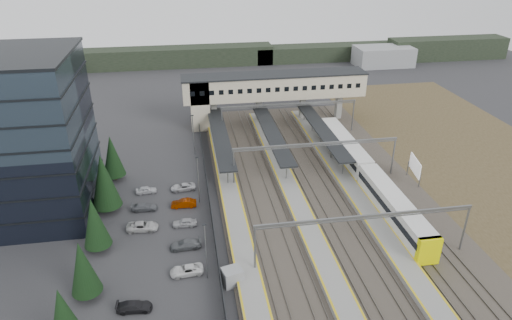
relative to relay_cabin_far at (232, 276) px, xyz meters
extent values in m
plane|color=#2B2B2D|center=(5.01, 9.47, -1.07)|extent=(220.00, 220.00, 0.00)
cube|color=black|center=(-30.99, 21.47, 2.36)|extent=(24.30, 18.30, 0.25)
cube|color=black|center=(-30.99, 21.47, 5.79)|extent=(24.30, 18.30, 0.25)
cube|color=black|center=(-30.99, 21.47, 9.22)|extent=(24.30, 18.30, 0.25)
cylinder|color=black|center=(-16.99, 0.47, -0.47)|extent=(0.44, 0.44, 1.20)
cone|color=black|center=(-16.99, 0.47, 3.33)|extent=(3.54, 3.54, 6.80)
cylinder|color=black|center=(-16.99, 9.47, -0.47)|extent=(0.44, 0.44, 1.20)
cone|color=black|center=(-16.99, 9.47, 3.43)|extent=(3.64, 3.64, 7.00)
cylinder|color=black|center=(-16.99, 19.47, -0.47)|extent=(0.44, 0.44, 1.20)
cone|color=black|center=(-16.99, 19.47, 4.18)|extent=(4.42, 4.42, 8.50)
cylinder|color=black|center=(-16.99, 29.47, -0.47)|extent=(0.44, 0.44, 1.20)
cone|color=black|center=(-16.99, 29.47, 3.53)|extent=(3.74, 3.74, 7.20)
imported|color=black|center=(-11.49, -2.63, -0.49)|extent=(4.11, 1.89, 1.16)
imported|color=#BEBEBE|center=(-11.49, 13.27, -0.44)|extent=(4.66, 2.42, 1.25)
imported|color=#55585D|center=(-11.49, 18.57, -0.49)|extent=(4.08, 1.81, 1.16)
imported|color=silver|center=(-11.49, 23.87, -0.49)|extent=(3.44, 1.52, 1.15)
imported|color=white|center=(-5.49, 2.67, -0.49)|extent=(4.32, 2.25, 1.16)
imported|color=#56595C|center=(-5.49, 7.97, -0.45)|extent=(4.32, 1.87, 1.24)
imported|color=#A6A6AB|center=(-5.49, 13.27, -0.47)|extent=(3.58, 1.53, 1.20)
imported|color=#752300|center=(-5.49, 18.57, -0.42)|extent=(3.99, 1.58, 1.29)
imported|color=silver|center=(-5.49, 23.87, -0.50)|extent=(4.21, 2.17, 1.14)
cylinder|color=slate|center=(-2.99, 1.47, 2.93)|extent=(0.16, 0.16, 8.00)
cube|color=black|center=(-2.99, 1.47, 6.93)|extent=(0.50, 0.25, 0.15)
cylinder|color=slate|center=(-2.99, 19.47, 2.93)|extent=(0.16, 0.16, 8.00)
cube|color=black|center=(-2.99, 19.47, 6.93)|extent=(0.50, 0.25, 0.15)
cylinder|color=slate|center=(-2.99, 37.47, 2.93)|extent=(0.16, 0.16, 8.00)
cube|color=black|center=(-2.99, 37.47, 6.93)|extent=(0.50, 0.25, 0.15)
cube|color=#26282B|center=(-1.49, 14.47, -0.07)|extent=(0.08, 90.00, 2.00)
cube|color=gray|center=(0.00, 0.00, 0.00)|extent=(2.76, 2.49, 2.14)
cube|color=#352F29|center=(17.01, 14.47, -0.97)|extent=(34.00, 90.00, 0.20)
cube|color=#59544C|center=(4.29, 14.47, -0.79)|extent=(0.08, 90.00, 0.14)
cube|color=#59544C|center=(5.73, 14.47, -0.79)|extent=(0.08, 90.00, 0.14)
cube|color=#59544C|center=(8.29, 14.47, -0.79)|extent=(0.08, 90.00, 0.14)
cube|color=#59544C|center=(9.73, 14.47, -0.79)|extent=(0.08, 90.00, 0.14)
cube|color=#59544C|center=(14.29, 14.47, -0.79)|extent=(0.08, 90.00, 0.14)
cube|color=#59544C|center=(15.73, 14.47, -0.79)|extent=(0.08, 90.00, 0.14)
cube|color=#59544C|center=(18.29, 14.47, -0.79)|extent=(0.08, 90.00, 0.14)
cube|color=#59544C|center=(19.73, 14.47, -0.79)|extent=(0.08, 90.00, 0.14)
cube|color=#59544C|center=(24.29, 14.47, -0.79)|extent=(0.08, 90.00, 0.14)
cube|color=#59544C|center=(25.73, 14.47, -0.79)|extent=(0.08, 90.00, 0.14)
cube|color=#59544C|center=(28.29, 14.47, -0.79)|extent=(0.08, 90.00, 0.14)
cube|color=#59544C|center=(29.73, 14.47, -0.79)|extent=(0.08, 90.00, 0.14)
cube|color=gray|center=(2.01, 14.47, -0.62)|extent=(3.20, 82.00, 0.90)
cube|color=gold|center=(0.56, 14.47, -0.16)|extent=(0.25, 82.00, 0.02)
cube|color=gold|center=(3.46, 14.47, -0.16)|extent=(0.25, 82.00, 0.02)
cube|color=gray|center=(12.01, 14.47, -0.62)|extent=(3.20, 82.00, 0.90)
cube|color=gold|center=(10.56, 14.47, -0.16)|extent=(0.25, 82.00, 0.02)
cube|color=gold|center=(13.46, 14.47, -0.16)|extent=(0.25, 82.00, 0.02)
cube|color=gray|center=(22.01, 14.47, -0.62)|extent=(3.20, 82.00, 0.90)
cube|color=gold|center=(20.56, 14.47, -0.16)|extent=(0.25, 82.00, 0.02)
cube|color=gold|center=(23.46, 14.47, -0.16)|extent=(0.25, 82.00, 0.02)
cube|color=black|center=(2.01, 36.47, 2.93)|extent=(3.00, 30.00, 0.25)
cube|color=slate|center=(2.01, 36.47, 2.78)|extent=(3.10, 30.00, 0.12)
cylinder|color=slate|center=(2.01, 23.47, 1.33)|extent=(0.20, 0.20, 3.10)
cylinder|color=slate|center=(2.01, 29.97, 1.33)|extent=(0.20, 0.20, 3.10)
cylinder|color=slate|center=(2.01, 36.47, 1.33)|extent=(0.20, 0.20, 3.10)
cylinder|color=slate|center=(2.01, 42.97, 1.33)|extent=(0.20, 0.20, 3.10)
cylinder|color=slate|center=(2.01, 49.47, 1.33)|extent=(0.20, 0.20, 3.10)
cube|color=black|center=(12.01, 36.47, 2.93)|extent=(3.00, 30.00, 0.25)
cube|color=slate|center=(12.01, 36.47, 2.78)|extent=(3.10, 30.00, 0.12)
cylinder|color=slate|center=(12.01, 23.47, 1.33)|extent=(0.20, 0.20, 3.10)
cylinder|color=slate|center=(12.01, 29.97, 1.33)|extent=(0.20, 0.20, 3.10)
cylinder|color=slate|center=(12.01, 36.47, 1.33)|extent=(0.20, 0.20, 3.10)
cylinder|color=slate|center=(12.01, 42.97, 1.33)|extent=(0.20, 0.20, 3.10)
cylinder|color=slate|center=(12.01, 49.47, 1.33)|extent=(0.20, 0.20, 3.10)
cube|color=black|center=(22.01, 36.47, 2.93)|extent=(3.00, 30.00, 0.25)
cube|color=slate|center=(22.01, 36.47, 2.78)|extent=(3.10, 30.00, 0.12)
cylinder|color=slate|center=(22.01, 23.47, 1.33)|extent=(0.20, 0.20, 3.10)
cylinder|color=slate|center=(22.01, 29.97, 1.33)|extent=(0.20, 0.20, 3.10)
cylinder|color=slate|center=(22.01, 36.47, 1.33)|extent=(0.20, 0.20, 3.10)
cylinder|color=slate|center=(22.01, 42.97, 1.33)|extent=(0.20, 0.20, 3.10)
cylinder|color=slate|center=(22.01, 49.47, 1.33)|extent=(0.20, 0.20, 3.10)
cube|color=#C0B29A|center=(15.51, 51.47, 7.43)|extent=(40.00, 6.00, 5.00)
cube|color=black|center=(15.51, 51.47, 9.98)|extent=(40.40, 6.40, 0.30)
cube|color=#C0B29A|center=(-0.99, 51.47, 4.43)|extent=(4.00, 6.00, 11.00)
cube|color=black|center=(-2.49, 48.45, 7.53)|extent=(1.00, 0.06, 1.00)
cube|color=black|center=(-0.49, 48.45, 7.53)|extent=(1.00, 0.06, 1.00)
cube|color=black|center=(1.51, 48.45, 7.53)|extent=(1.00, 0.06, 1.00)
cube|color=black|center=(3.51, 48.45, 7.53)|extent=(1.00, 0.06, 1.00)
cube|color=black|center=(5.51, 48.45, 7.53)|extent=(1.00, 0.06, 1.00)
cube|color=black|center=(7.51, 48.45, 7.53)|extent=(1.00, 0.06, 1.00)
cube|color=black|center=(9.51, 48.45, 7.53)|extent=(1.00, 0.06, 1.00)
cube|color=black|center=(11.51, 48.45, 7.53)|extent=(1.00, 0.06, 1.00)
cube|color=black|center=(13.51, 48.45, 7.53)|extent=(1.00, 0.06, 1.00)
cube|color=black|center=(15.51, 48.45, 7.53)|extent=(1.00, 0.06, 1.00)
cube|color=black|center=(17.51, 48.45, 7.53)|extent=(1.00, 0.06, 1.00)
cube|color=black|center=(19.51, 48.45, 7.53)|extent=(1.00, 0.06, 1.00)
cube|color=black|center=(21.51, 48.45, 7.53)|extent=(1.00, 0.06, 1.00)
cube|color=black|center=(23.51, 48.45, 7.53)|extent=(1.00, 0.06, 1.00)
cube|color=black|center=(25.51, 48.45, 7.53)|extent=(1.00, 0.06, 1.00)
cube|color=black|center=(27.51, 48.45, 7.53)|extent=(1.00, 0.06, 1.00)
cube|color=black|center=(29.51, 48.45, 7.53)|extent=(1.00, 0.06, 1.00)
cube|color=black|center=(31.51, 48.45, 7.53)|extent=(1.00, 0.06, 1.00)
cube|color=black|center=(33.51, 48.45, 7.53)|extent=(1.00, 0.06, 1.00)
cube|color=gray|center=(0.51, 51.47, 1.93)|extent=(1.20, 1.60, 6.00)
cube|color=gray|center=(2.01, 51.47, 1.93)|extent=(1.20, 1.60, 6.00)
cube|color=gray|center=(12.01, 51.47, 1.93)|extent=(1.20, 1.60, 6.00)
cube|color=gray|center=(22.01, 51.47, 1.93)|extent=(1.20, 1.60, 6.00)
cube|color=gray|center=(30.51, 51.47, 1.93)|extent=(1.20, 1.60, 6.00)
cylinder|color=slate|center=(3.01, 1.47, 2.43)|extent=(0.28, 0.28, 7.00)
cylinder|color=slate|center=(31.01, 1.47, 2.43)|extent=(0.28, 0.28, 7.00)
cube|color=slate|center=(17.01, 1.47, 5.93)|extent=(28.40, 0.25, 0.35)
cube|color=slate|center=(17.01, 1.47, 5.53)|extent=(28.40, 0.12, 0.12)
cylinder|color=slate|center=(3.01, 23.47, 2.43)|extent=(0.28, 0.28, 7.00)
cylinder|color=slate|center=(31.01, 23.47, 2.43)|extent=(0.28, 0.28, 7.00)
cube|color=slate|center=(17.01, 23.47, 5.93)|extent=(28.40, 0.25, 0.35)
cube|color=slate|center=(17.01, 23.47, 5.53)|extent=(28.40, 0.12, 0.12)
cylinder|color=slate|center=(3.01, 43.47, 2.43)|extent=(0.28, 0.28, 7.00)
cylinder|color=slate|center=(31.01, 43.47, 2.43)|extent=(0.28, 0.28, 7.00)
cube|color=slate|center=(17.01, 43.47, 5.93)|extent=(28.40, 0.25, 0.35)
cube|color=slate|center=(17.01, 43.47, 5.53)|extent=(28.40, 0.12, 0.12)
cube|color=silver|center=(25.01, 9.73, 1.19)|extent=(3.01, 20.90, 3.87)
cube|color=black|center=(25.01, 9.73, 1.62)|extent=(3.08, 20.30, 0.97)
cube|color=slate|center=(25.01, 9.73, -0.48)|extent=(2.58, 19.50, 0.54)
cube|color=silver|center=(25.01, 31.24, 1.19)|extent=(3.01, 20.90, 3.87)
cube|color=black|center=(25.01, 31.24, 1.62)|extent=(3.08, 20.30, 0.97)
cube|color=slate|center=(25.01, 31.24, -0.48)|extent=(2.58, 19.50, 0.54)
cube|color=#E7E600|center=(25.01, -0.62, 1.19)|extent=(3.03, 0.90, 3.87)
cylinder|color=slate|center=(33.62, 18.19, 0.35)|extent=(0.20, 0.20, 2.85)
cylinder|color=slate|center=(33.62, 22.53, 0.35)|extent=(0.20, 0.20, 2.85)
cube|color=white|center=(33.62, 20.36, 2.01)|extent=(1.03, 5.29, 2.67)
cube|color=black|center=(-4.99, 104.47, 1.93)|extent=(60.00, 8.00, 6.00)
cube|color=black|center=(45.01, 104.47, 1.43)|extent=(50.00, 8.00, 5.00)
cube|color=black|center=(85.01, 99.47, 2.43)|extent=(40.00, 8.00, 7.00)
cube|color=black|center=(-49.99, 101.47, 1.43)|extent=(30.00, 8.00, 5.00)
cube|color=gray|center=(60.01, 94.47, 1.93)|extent=(18.00, 10.00, 6.00)
camera|label=1|loc=(-4.19, -43.10, 37.30)|focal=32.00mm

